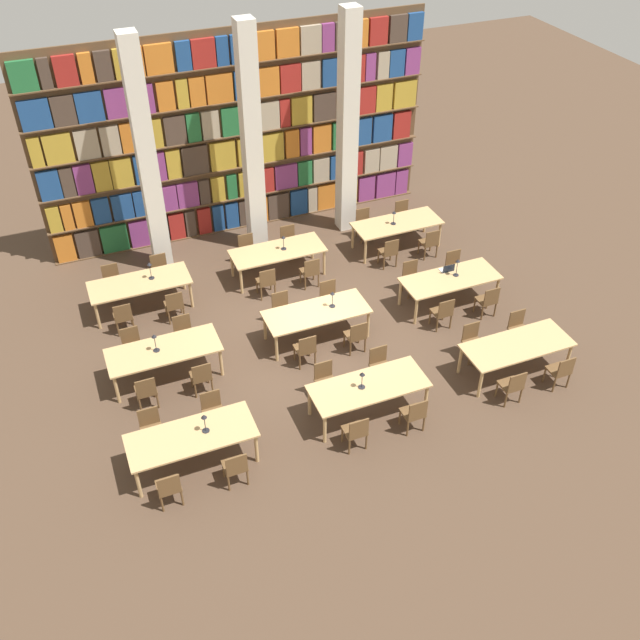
# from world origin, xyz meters

# --- Properties ---
(ground_plane) EXTENTS (40.00, 40.00, 0.00)m
(ground_plane) POSITION_xyz_m (0.00, 0.00, 0.00)
(ground_plane) COLOR #4C3828
(bookshelf_bank) EXTENTS (10.59, 0.35, 5.50)m
(bookshelf_bank) POSITION_xyz_m (0.00, 5.45, 2.67)
(bookshelf_bank) COLOR brown
(bookshelf_bank) RESTS_ON ground_plane
(pillar_left) EXTENTS (0.45, 0.45, 6.00)m
(pillar_left) POSITION_xyz_m (-2.63, 4.29, 3.00)
(pillar_left) COLOR silver
(pillar_left) RESTS_ON ground_plane
(pillar_center) EXTENTS (0.45, 0.45, 6.00)m
(pillar_center) POSITION_xyz_m (0.00, 4.29, 3.00)
(pillar_center) COLOR silver
(pillar_center) RESTS_ON ground_plane
(pillar_right) EXTENTS (0.45, 0.45, 6.00)m
(pillar_right) POSITION_xyz_m (2.63, 4.29, 3.00)
(pillar_right) COLOR silver
(pillar_right) RESTS_ON ground_plane
(reading_table_0) EXTENTS (2.39, 0.97, 0.77)m
(reading_table_0) POSITION_xyz_m (-3.53, -2.63, 0.70)
(reading_table_0) COLOR tan
(reading_table_0) RESTS_ON ground_plane
(chair_0) EXTENTS (0.42, 0.40, 0.86)m
(chair_0) POSITION_xyz_m (-4.16, -3.40, 0.46)
(chair_0) COLOR brown
(chair_0) RESTS_ON ground_plane
(chair_1) EXTENTS (0.42, 0.40, 0.86)m
(chair_1) POSITION_xyz_m (-4.16, -1.86, 0.46)
(chair_1) COLOR brown
(chair_1) RESTS_ON ground_plane
(chair_2) EXTENTS (0.42, 0.40, 0.86)m
(chair_2) POSITION_xyz_m (-2.93, -3.40, 0.46)
(chair_2) COLOR brown
(chair_2) RESTS_ON ground_plane
(chair_3) EXTENTS (0.42, 0.40, 0.86)m
(chair_3) POSITION_xyz_m (-2.93, -1.86, 0.46)
(chair_3) COLOR brown
(chair_3) RESTS_ON ground_plane
(desk_lamp_0) EXTENTS (0.14, 0.14, 0.42)m
(desk_lamp_0) POSITION_xyz_m (-3.25, -2.63, 1.05)
(desk_lamp_0) COLOR #232328
(desk_lamp_0) RESTS_ON reading_table_0
(reading_table_1) EXTENTS (2.39, 0.97, 0.77)m
(reading_table_1) POSITION_xyz_m (0.08, -2.66, 0.70)
(reading_table_1) COLOR tan
(reading_table_1) RESTS_ON ground_plane
(chair_4) EXTENTS (0.42, 0.40, 0.86)m
(chair_4) POSITION_xyz_m (-0.54, -3.43, 0.46)
(chair_4) COLOR brown
(chair_4) RESTS_ON ground_plane
(chair_5) EXTENTS (0.42, 0.40, 0.86)m
(chair_5) POSITION_xyz_m (-0.54, -1.89, 0.46)
(chair_5) COLOR brown
(chair_5) RESTS_ON ground_plane
(chair_6) EXTENTS (0.42, 0.40, 0.86)m
(chair_6) POSITION_xyz_m (0.72, -3.43, 0.46)
(chair_6) COLOR brown
(chair_6) RESTS_ON ground_plane
(chair_7) EXTENTS (0.42, 0.40, 0.86)m
(chair_7) POSITION_xyz_m (0.72, -1.89, 0.46)
(chair_7) COLOR brown
(chair_7) RESTS_ON ground_plane
(desk_lamp_1) EXTENTS (0.14, 0.14, 0.40)m
(desk_lamp_1) POSITION_xyz_m (-0.08, -2.66, 1.04)
(desk_lamp_1) COLOR #232328
(desk_lamp_1) RESTS_ON reading_table_1
(reading_table_2) EXTENTS (2.39, 0.97, 0.77)m
(reading_table_2) POSITION_xyz_m (3.55, -2.71, 0.70)
(reading_table_2) COLOR tan
(reading_table_2) RESTS_ON ground_plane
(chair_8) EXTENTS (0.42, 0.40, 0.86)m
(chair_8) POSITION_xyz_m (2.96, -3.49, 0.46)
(chair_8) COLOR brown
(chair_8) RESTS_ON ground_plane
(chair_9) EXTENTS (0.42, 0.40, 0.86)m
(chair_9) POSITION_xyz_m (2.96, -1.94, 0.46)
(chair_9) COLOR brown
(chair_9) RESTS_ON ground_plane
(chair_10) EXTENTS (0.42, 0.40, 0.86)m
(chair_10) POSITION_xyz_m (4.16, -3.49, 0.46)
(chair_10) COLOR brown
(chair_10) RESTS_ON ground_plane
(chair_11) EXTENTS (0.42, 0.40, 0.86)m
(chair_11) POSITION_xyz_m (4.16, -1.94, 0.46)
(chair_11) COLOR brown
(chair_11) RESTS_ON ground_plane
(reading_table_3) EXTENTS (2.39, 0.97, 0.77)m
(reading_table_3) POSITION_xyz_m (-3.48, -0.04, 0.70)
(reading_table_3) COLOR tan
(reading_table_3) RESTS_ON ground_plane
(chair_12) EXTENTS (0.42, 0.40, 0.86)m
(chair_12) POSITION_xyz_m (-4.05, -0.81, 0.46)
(chair_12) COLOR brown
(chair_12) RESTS_ON ground_plane
(chair_13) EXTENTS (0.42, 0.40, 0.86)m
(chair_13) POSITION_xyz_m (-4.05, 0.74, 0.46)
(chair_13) COLOR brown
(chair_13) RESTS_ON ground_plane
(chair_14) EXTENTS (0.42, 0.40, 0.86)m
(chair_14) POSITION_xyz_m (-2.89, -0.81, 0.46)
(chair_14) COLOR brown
(chair_14) RESTS_ON ground_plane
(chair_15) EXTENTS (0.42, 0.40, 0.86)m
(chair_15) POSITION_xyz_m (-2.89, 0.74, 0.46)
(chair_15) COLOR brown
(chair_15) RESTS_ON ground_plane
(desk_lamp_2) EXTENTS (0.14, 0.14, 0.44)m
(desk_lamp_2) POSITION_xyz_m (-3.62, -0.02, 1.07)
(desk_lamp_2) COLOR #232328
(desk_lamp_2) RESTS_ON reading_table_3
(reading_table_4) EXTENTS (2.39, 0.97, 0.77)m
(reading_table_4) POSITION_xyz_m (0.01, -0.04, 0.70)
(reading_table_4) COLOR tan
(reading_table_4) RESTS_ON ground_plane
(chair_16) EXTENTS (0.42, 0.40, 0.86)m
(chair_16) POSITION_xyz_m (-0.56, -0.81, 0.46)
(chair_16) COLOR brown
(chair_16) RESTS_ON ground_plane
(chair_17) EXTENTS (0.42, 0.40, 0.86)m
(chair_17) POSITION_xyz_m (-0.56, 0.73, 0.46)
(chair_17) COLOR brown
(chair_17) RESTS_ON ground_plane
(chair_18) EXTENTS (0.42, 0.40, 0.86)m
(chair_18) POSITION_xyz_m (0.65, -0.81, 0.46)
(chair_18) COLOR brown
(chair_18) RESTS_ON ground_plane
(chair_19) EXTENTS (0.42, 0.40, 0.86)m
(chair_19) POSITION_xyz_m (0.65, 0.73, 0.46)
(chair_19) COLOR brown
(chair_19) RESTS_ON ground_plane
(desk_lamp_3) EXTENTS (0.14, 0.14, 0.41)m
(desk_lamp_3) POSITION_xyz_m (0.41, -0.00, 1.05)
(desk_lamp_3) COLOR #232328
(desk_lamp_3) RESTS_ON reading_table_4
(reading_table_5) EXTENTS (2.39, 0.97, 0.77)m
(reading_table_5) POSITION_xyz_m (3.48, -0.03, 0.70)
(reading_table_5) COLOR tan
(reading_table_5) RESTS_ON ground_plane
(chair_20) EXTENTS (0.42, 0.40, 0.86)m
(chair_20) POSITION_xyz_m (2.87, -0.80, 0.46)
(chair_20) COLOR brown
(chair_20) RESTS_ON ground_plane
(chair_21) EXTENTS (0.42, 0.40, 0.86)m
(chair_21) POSITION_xyz_m (2.87, 0.75, 0.46)
(chair_21) COLOR brown
(chair_21) RESTS_ON ground_plane
(chair_22) EXTENTS (0.42, 0.40, 0.86)m
(chair_22) POSITION_xyz_m (4.09, -0.80, 0.46)
(chair_22) COLOR brown
(chair_22) RESTS_ON ground_plane
(chair_23) EXTENTS (0.42, 0.40, 0.86)m
(chair_23) POSITION_xyz_m (4.09, 0.75, 0.46)
(chair_23) COLOR brown
(chair_23) RESTS_ON ground_plane
(desk_lamp_4) EXTENTS (0.14, 0.14, 0.46)m
(desk_lamp_4) POSITION_xyz_m (3.66, 0.02, 1.08)
(desk_lamp_4) COLOR #232328
(desk_lamp_4) RESTS_ON reading_table_5
(laptop) EXTENTS (0.32, 0.22, 0.21)m
(laptop) POSITION_xyz_m (3.55, 0.27, 0.81)
(laptop) COLOR silver
(laptop) RESTS_ON reading_table_5
(reading_table_6) EXTENTS (2.39, 0.97, 0.77)m
(reading_table_6) POSITION_xyz_m (-3.48, 2.61, 0.70)
(reading_table_6) COLOR tan
(reading_table_6) RESTS_ON ground_plane
(chair_24) EXTENTS (0.42, 0.40, 0.86)m
(chair_24) POSITION_xyz_m (-4.05, 1.84, 0.46)
(chair_24) COLOR brown
(chair_24) RESTS_ON ground_plane
(chair_25) EXTENTS (0.42, 0.40, 0.86)m
(chair_25) POSITION_xyz_m (-4.05, 3.38, 0.46)
(chair_25) COLOR brown
(chair_25) RESTS_ON ground_plane
(chair_26) EXTENTS (0.42, 0.40, 0.86)m
(chair_26) POSITION_xyz_m (-2.85, 1.84, 0.46)
(chair_26) COLOR brown
(chair_26) RESTS_ON ground_plane
(chair_27) EXTENTS (0.42, 0.40, 0.86)m
(chair_27) POSITION_xyz_m (-2.85, 3.38, 0.46)
(chair_27) COLOR brown
(chair_27) RESTS_ON ground_plane
(desk_lamp_5) EXTENTS (0.14, 0.14, 0.45)m
(desk_lamp_5) POSITION_xyz_m (-3.18, 2.65, 1.08)
(desk_lamp_5) COLOR #232328
(desk_lamp_5) RESTS_ON reading_table_6
(reading_table_7) EXTENTS (2.39, 0.97, 0.77)m
(reading_table_7) POSITION_xyz_m (0.04, 2.69, 0.70)
(reading_table_7) COLOR tan
(reading_table_7) RESTS_ON ground_plane
(chair_28) EXTENTS (0.42, 0.40, 0.86)m
(chair_28) POSITION_xyz_m (-0.54, 1.92, 0.46)
(chair_28) COLOR brown
(chair_28) RESTS_ON ground_plane
(chair_29) EXTENTS (0.42, 0.40, 0.86)m
(chair_29) POSITION_xyz_m (-0.54, 3.46, 0.46)
(chair_29) COLOR brown
(chair_29) RESTS_ON ground_plane
(chair_30) EXTENTS (0.42, 0.40, 0.86)m
(chair_30) POSITION_xyz_m (0.62, 1.92, 0.46)
(chair_30) COLOR brown
(chair_30) RESTS_ON ground_plane
(chair_31) EXTENTS (0.42, 0.40, 0.86)m
(chair_31) POSITION_xyz_m (0.62, 3.46, 0.46)
(chair_31) COLOR brown
(chair_31) RESTS_ON ground_plane
(desk_lamp_6) EXTENTS (0.14, 0.14, 0.40)m
(desk_lamp_6) POSITION_xyz_m (0.20, 2.67, 1.04)
(desk_lamp_6) COLOR #232328
(desk_lamp_6) RESTS_ON reading_table_7
(reading_table_8) EXTENTS (2.39, 0.97, 0.77)m
(reading_table_8) POSITION_xyz_m (3.47, 2.76, 0.70)
(reading_table_8) COLOR tan
(reading_table_8) RESTS_ON ground_plane
(chair_32) EXTENTS (0.42, 0.40, 0.86)m
(chair_32) POSITION_xyz_m (2.86, 1.98, 0.46)
(chair_32) COLOR brown
(chair_32) RESTS_ON ground_plane
(chair_33) EXTENTS (0.42, 0.40, 0.86)m
(chair_33) POSITION_xyz_m (2.86, 3.53, 0.46)
(chair_33) COLOR brown
(chair_33) RESTS_ON ground_plane
(chair_34) EXTENTS (0.42, 0.40, 0.86)m
(chair_34) POSITION_xyz_m (4.06, 1.98, 0.46)
(chair_34) COLOR brown
(chair_34) RESTS_ON ground_plane
(chair_35) EXTENTS (0.42, 0.40, 0.86)m
(chair_35) POSITION_xyz_m (4.06, 3.53, 0.46)
(chair_35) COLOR brown
(chair_35) RESTS_ON ground_plane
(desk_lamp_7) EXTENTS (0.14, 0.14, 0.39)m
(desk_lamp_7) POSITION_xyz_m (3.34, 2.74, 1.03)
(desk_lamp_7) COLOR #232328
(desk_lamp_7) RESTS_ON reading_table_8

